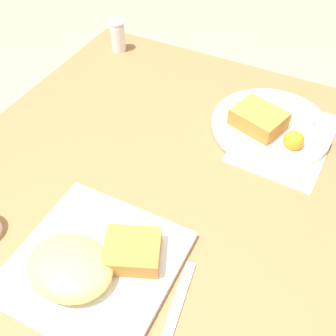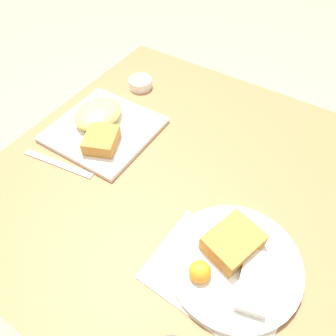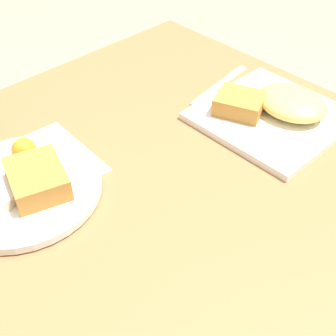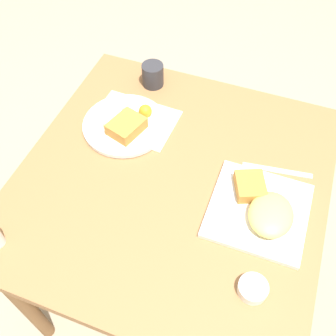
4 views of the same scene
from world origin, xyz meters
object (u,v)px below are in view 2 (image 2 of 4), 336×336
object	(u,v)px
sauce_ramekin	(140,83)
plate_oval_far	(234,260)
plate_square_near	(101,125)
butter_knife	(58,164)

from	to	relation	value
sauce_ramekin	plate_oval_far	bearing A→B (deg)	52.79
sauce_ramekin	plate_square_near	bearing A→B (deg)	7.16
plate_square_near	sauce_ramekin	bearing A→B (deg)	-172.84
sauce_ramekin	butter_knife	size ratio (longest dim) A/B	0.35
plate_oval_far	butter_knife	distance (m)	0.49
plate_oval_far	butter_knife	size ratio (longest dim) A/B	1.31
plate_oval_far	sauce_ramekin	distance (m)	0.63
plate_square_near	butter_knife	distance (m)	0.16
plate_square_near	butter_knife	bearing A→B (deg)	-5.49
plate_square_near	plate_oval_far	xyz separation A→B (m)	(0.16, 0.47, -0.00)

